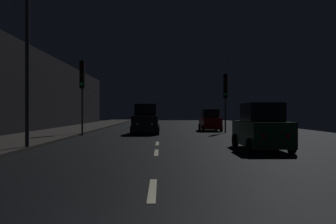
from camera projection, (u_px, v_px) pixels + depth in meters
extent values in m
cube|color=black|center=(159.00, 132.00, 28.65)|extent=(27.46, 84.00, 0.02)
cube|color=#33302D|center=(66.00, 131.00, 28.49)|extent=(4.40, 84.00, 0.15)
cube|color=black|center=(17.00, 88.00, 24.94)|extent=(0.80, 63.00, 6.72)
cube|color=beige|center=(152.00, 190.00, 7.15)|extent=(0.16, 2.20, 0.01)
cube|color=beige|center=(156.00, 153.00, 13.79)|extent=(0.16, 2.20, 0.01)
cube|color=beige|center=(157.00, 143.00, 17.80)|extent=(0.16, 2.20, 0.01)
cylinder|color=#38383A|center=(225.00, 116.00, 27.26)|extent=(0.12, 0.12, 2.70)
cube|color=black|center=(225.00, 86.00, 27.27)|extent=(0.34, 0.37, 1.90)
sphere|color=black|center=(225.00, 78.00, 27.09)|extent=(0.22, 0.22, 0.22)
sphere|color=black|center=(225.00, 86.00, 27.09)|extent=(0.22, 0.22, 0.22)
sphere|color=#19D84C|center=(225.00, 94.00, 27.09)|extent=(0.22, 0.22, 0.22)
cylinder|color=#38383A|center=(82.00, 112.00, 24.00)|extent=(0.12, 0.12, 3.25)
cube|color=black|center=(82.00, 75.00, 24.01)|extent=(0.32, 0.35, 1.90)
sphere|color=black|center=(82.00, 65.00, 23.83)|extent=(0.22, 0.22, 0.22)
sphere|color=black|center=(82.00, 74.00, 23.83)|extent=(0.22, 0.22, 0.22)
sphere|color=#19D84C|center=(82.00, 84.00, 23.83)|extent=(0.22, 0.22, 0.22)
cylinder|color=#2D2D30|center=(27.00, 65.00, 14.60)|extent=(0.16, 0.16, 7.18)
cube|color=black|center=(146.00, 123.00, 25.99)|extent=(1.85, 4.31, 1.13)
cube|color=black|center=(146.00, 110.00, 26.14)|extent=(1.57, 2.16, 0.86)
cylinder|color=black|center=(158.00, 130.00, 24.50)|extent=(0.23, 0.66, 0.66)
cylinder|color=black|center=(132.00, 130.00, 24.46)|extent=(0.23, 0.66, 0.66)
cylinder|color=black|center=(158.00, 128.00, 27.51)|extent=(0.23, 0.66, 0.66)
cylinder|color=black|center=(135.00, 128.00, 27.48)|extent=(0.23, 0.66, 0.66)
sphere|color=white|center=(152.00, 124.00, 23.89)|extent=(0.18, 0.18, 0.18)
sphere|color=white|center=(137.00, 124.00, 23.86)|extent=(0.18, 0.18, 0.18)
sphere|color=red|center=(153.00, 122.00, 28.11)|extent=(0.18, 0.18, 0.18)
sphere|color=red|center=(141.00, 122.00, 28.09)|extent=(0.18, 0.18, 0.18)
cube|color=#0F3819|center=(261.00, 133.00, 14.82)|extent=(1.66, 3.86, 1.01)
cube|color=black|center=(262.00, 112.00, 14.69)|extent=(1.41, 1.93, 0.77)
cylinder|color=black|center=(235.00, 140.00, 16.16)|extent=(0.20, 0.59, 0.59)
cylinder|color=black|center=(270.00, 140.00, 16.19)|extent=(0.20, 0.59, 0.59)
cylinder|color=black|center=(250.00, 146.00, 13.45)|extent=(0.20, 0.59, 0.59)
cylinder|color=black|center=(292.00, 146.00, 13.49)|extent=(0.20, 0.59, 0.59)
sphere|color=slate|center=(240.00, 131.00, 16.71)|extent=(0.17, 0.17, 0.17)
sphere|color=slate|center=(259.00, 131.00, 16.73)|extent=(0.17, 0.17, 0.17)
sphere|color=red|center=(263.00, 136.00, 12.92)|extent=(0.17, 0.17, 0.17)
sphere|color=red|center=(288.00, 136.00, 12.94)|extent=(0.17, 0.17, 0.17)
cube|color=maroon|center=(210.00, 123.00, 30.09)|extent=(1.54, 3.59, 0.94)
cube|color=black|center=(210.00, 114.00, 29.96)|extent=(1.31, 1.80, 0.72)
cylinder|color=black|center=(200.00, 127.00, 31.33)|extent=(0.19, 0.55, 0.55)
cylinder|color=black|center=(216.00, 127.00, 31.36)|extent=(0.19, 0.55, 0.55)
cylinder|color=black|center=(203.00, 128.00, 28.81)|extent=(0.19, 0.55, 0.55)
cylinder|color=black|center=(221.00, 128.00, 28.85)|extent=(0.19, 0.55, 0.55)
sphere|color=slate|center=(203.00, 123.00, 31.84)|extent=(0.15, 0.15, 0.15)
sphere|color=slate|center=(212.00, 123.00, 31.86)|extent=(0.15, 0.15, 0.15)
sphere|color=red|center=(208.00, 124.00, 28.32)|extent=(0.15, 0.15, 0.15)
sphere|color=red|center=(218.00, 124.00, 28.34)|extent=(0.15, 0.15, 0.15)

